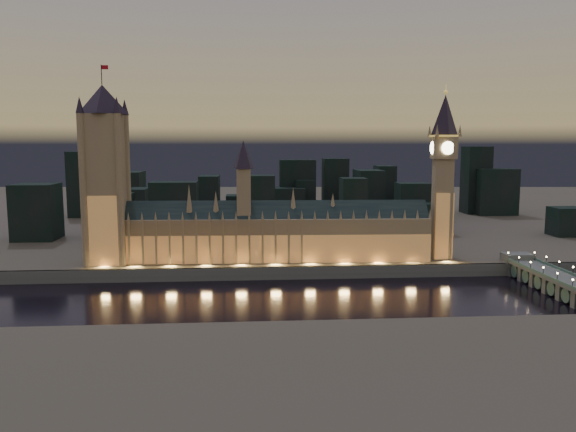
{
  "coord_description": "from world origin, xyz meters",
  "views": [
    {
      "loc": [
        -20.66,
        -299.56,
        83.48
      ],
      "look_at": [
        5.0,
        55.0,
        38.0
      ],
      "focal_mm": 35.0,
      "sensor_mm": 36.0,
      "label": 1
    }
  ],
  "objects": [
    {
      "name": "palace_of_westminster",
      "position": [
        -4.02,
        61.75,
        26.37
      ],
      "size": [
        202.0,
        26.33,
        78.0
      ],
      "color": "#98785C",
      "rests_on": "north_bank"
    },
    {
      "name": "north_bank",
      "position": [
        0.0,
        520.0,
        4.0
      ],
      "size": [
        2000.0,
        960.0,
        8.0
      ],
      "primitive_type": "cube",
      "color": "#46452F",
      "rests_on": "ground"
    },
    {
      "name": "elizabeth_tower",
      "position": [
        108.0,
        61.93,
        71.68
      ],
      "size": [
        18.0,
        18.0,
        114.03
      ],
      "color": "#98785C",
      "rests_on": "north_bank"
    },
    {
      "name": "embankment_wall",
      "position": [
        0.0,
        41.0,
        4.0
      ],
      "size": [
        2000.0,
        2.5,
        8.0
      ],
      "primitive_type": "cube",
      "color": "#51554F",
      "rests_on": "ground"
    },
    {
      "name": "westminster_bridge",
      "position": [
        153.17,
        -3.45,
        5.99
      ],
      "size": [
        18.4,
        113.0,
        15.9
      ],
      "color": "#51554F",
      "rests_on": "ground"
    },
    {
      "name": "victoria_tower",
      "position": [
        -110.0,
        61.93,
        69.67
      ],
      "size": [
        31.68,
        31.68,
        124.17
      ],
      "color": "#98785C",
      "rests_on": "north_bank"
    },
    {
      "name": "ground_plane",
      "position": [
        0.0,
        0.0,
        0.0
      ],
      "size": [
        2000.0,
        2000.0,
        0.0
      ],
      "primitive_type": "plane",
      "color": "black",
      "rests_on": "ground"
    },
    {
      "name": "city_backdrop",
      "position": [
        30.87,
        245.87,
        30.43
      ],
      "size": [
        472.94,
        215.63,
        73.16
      ],
      "color": "black",
      "rests_on": "north_bank"
    }
  ]
}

